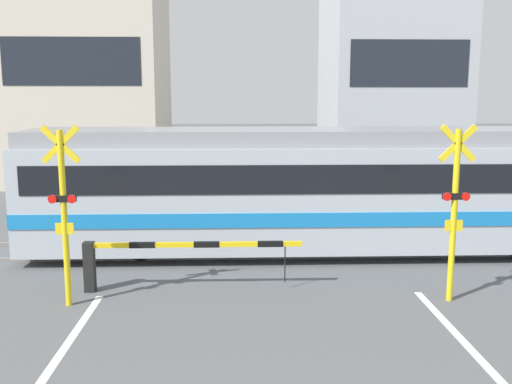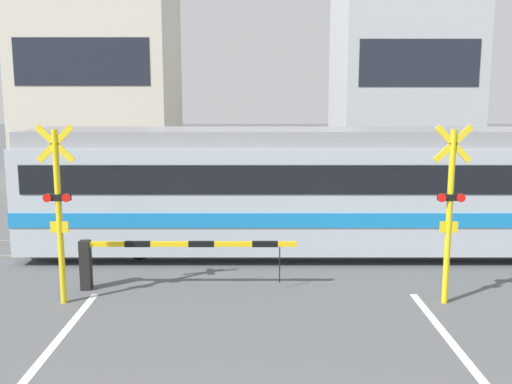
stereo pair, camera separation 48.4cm
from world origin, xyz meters
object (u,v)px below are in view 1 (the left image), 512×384
commuter_train (327,186)px  pedestrian (230,181)px  crossing_barrier_far (321,198)px  crossing_signal_left (64,208)px  crossing_signal_right (455,205)px  crossing_barrier_near (151,254)px

commuter_train → pedestrian: size_ratio=8.49×
commuter_train → crossing_barrier_far: bearing=83.8°
crossing_signal_left → pedestrian: size_ratio=1.93×
crossing_signal_left → pedestrian: crossing_signal_left is taller
crossing_signal_right → pedestrian: size_ratio=1.93×
commuter_train → pedestrian: (-2.39, 5.21, -0.63)m
crossing_barrier_near → pedestrian: 8.19m
crossing_barrier_near → crossing_signal_left: size_ratio=1.29×
commuter_train → pedestrian: bearing=114.7°
crossing_barrier_near → crossing_signal_left: 1.91m
commuter_train → crossing_signal_right: (1.74, -3.60, 0.20)m
crossing_barrier_far → crossing_signal_left: (-5.59, -6.85, 1.07)m
crossing_barrier_near → crossing_signal_right: size_ratio=1.29×
crossing_signal_right → crossing_barrier_near: bearing=172.4°
commuter_train → crossing_signal_right: 4.00m
crossing_signal_left → crossing_signal_right: same height
commuter_train → crossing_barrier_near: size_ratio=3.39×
commuter_train → crossing_barrier_far: 3.38m
commuter_train → crossing_signal_left: crossing_signal_left is taller
commuter_train → crossing_signal_left: (-5.24, -3.60, 0.20)m
commuter_train → crossing_barrier_near: 4.86m
crossing_signal_right → crossing_signal_left: bearing=180.0°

